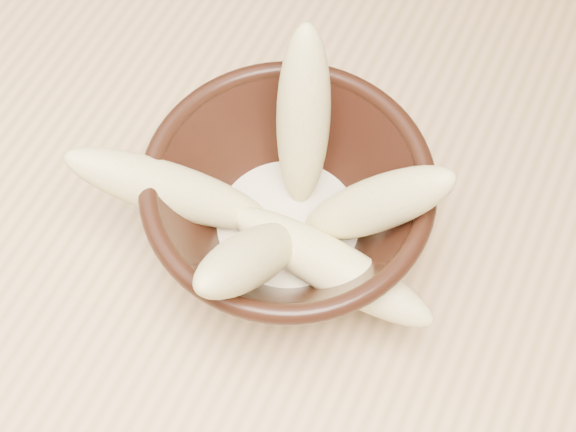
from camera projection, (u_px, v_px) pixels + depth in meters
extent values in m
plane|color=tan|center=(199.00, 391.00, 1.28)|extent=(4.00, 4.00, 0.00)
cube|color=tan|center=(108.00, 147.00, 0.63)|extent=(1.20, 0.80, 0.04)
cylinder|color=black|center=(288.00, 244.00, 0.57)|extent=(0.08, 0.08, 0.01)
cylinder|color=black|center=(288.00, 232.00, 0.55)|extent=(0.08, 0.08, 0.01)
torus|color=black|center=(288.00, 183.00, 0.49)|extent=(0.18, 0.18, 0.01)
cylinder|color=beige|center=(288.00, 227.00, 0.54)|extent=(0.10, 0.10, 0.01)
ellipsoid|color=#C8BD76|center=(303.00, 120.00, 0.50)|extent=(0.06, 0.08, 0.14)
ellipsoid|color=#C8BD76|center=(173.00, 190.00, 0.50)|extent=(0.14, 0.09, 0.11)
ellipsoid|color=#C8BD76|center=(374.00, 205.00, 0.49)|extent=(0.11, 0.06, 0.12)
ellipsoid|color=#C8BD76|center=(329.00, 265.00, 0.50)|extent=(0.15, 0.05, 0.04)
ellipsoid|color=#C8BD76|center=(252.00, 258.00, 0.47)|extent=(0.04, 0.12, 0.13)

